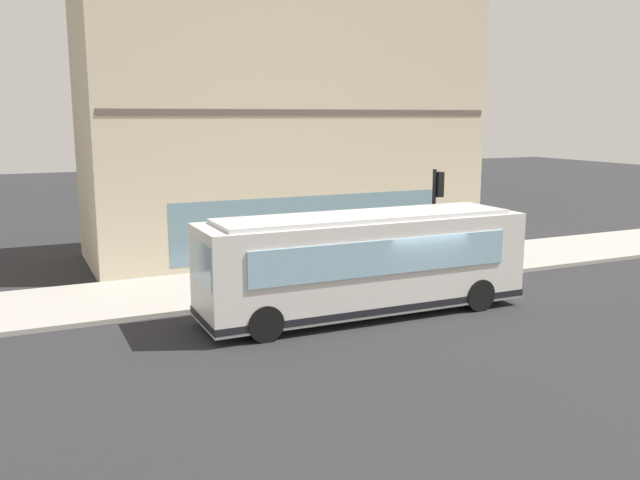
% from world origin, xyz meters
% --- Properties ---
extents(ground, '(120.00, 120.00, 0.00)m').
position_xyz_m(ground, '(0.00, 0.00, 0.00)').
color(ground, '#262628').
extents(sidewalk_curb, '(4.74, 40.00, 0.15)m').
position_xyz_m(sidewalk_curb, '(4.97, 0.00, 0.07)').
color(sidewalk_curb, '#9E9991').
rests_on(sidewalk_curb, ground).
extents(building_corner, '(6.17, 16.55, 11.01)m').
position_xyz_m(building_corner, '(10.40, 0.00, 5.49)').
color(building_corner, beige).
rests_on(building_corner, ground).
extents(city_bus_nearside, '(2.67, 10.06, 3.07)m').
position_xyz_m(city_bus_nearside, '(0.41, 1.47, 1.55)').
color(city_bus_nearside, silver).
rests_on(city_bus_nearside, ground).
extents(traffic_light_near_corner, '(0.32, 0.49, 3.90)m').
position_xyz_m(traffic_light_near_corner, '(3.17, -3.01, 2.87)').
color(traffic_light_near_corner, black).
rests_on(traffic_light_near_corner, sidewalk_curb).
extents(fire_hydrant, '(0.35, 0.35, 0.74)m').
position_xyz_m(fire_hydrant, '(5.17, 1.14, 0.51)').
color(fire_hydrant, yellow).
rests_on(fire_hydrant, sidewalk_curb).
extents(pedestrian_by_light_pole, '(0.32, 0.32, 1.76)m').
position_xyz_m(pedestrian_by_light_pole, '(6.55, -5.44, 1.17)').
color(pedestrian_by_light_pole, '#3359A5').
rests_on(pedestrian_by_light_pole, sidewalk_curb).
extents(pedestrian_walking_along_curb, '(0.32, 0.32, 1.82)m').
position_xyz_m(pedestrian_walking_along_curb, '(6.46, -7.70, 1.21)').
color(pedestrian_walking_along_curb, '#99994C').
rests_on(pedestrian_walking_along_curb, sidewalk_curb).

